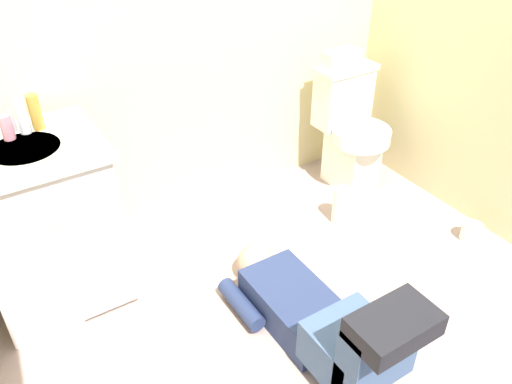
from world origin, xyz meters
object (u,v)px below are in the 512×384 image
at_px(bottle_pink, 7,127).
at_px(bottle_clear, 22,116).
at_px(tissue_box, 341,59).
at_px(paper_towel_roll, 342,206).
at_px(vanity_cabinet, 47,225).
at_px(person_plumber, 320,318).
at_px(toilet, 350,130).
at_px(faucet, 13,121).
at_px(bottle_amber, 35,112).
at_px(toilet_paper_roll, 471,232).

distance_m(bottle_pink, bottle_clear, 0.08).
height_order(tissue_box, paper_towel_roll, tissue_box).
height_order(vanity_cabinet, person_plumber, vanity_cabinet).
height_order(toilet, paper_towel_roll, toilet).
height_order(faucet, bottle_pink, bottle_pink).
relative_size(faucet, bottle_clear, 0.67).
bearing_deg(tissue_box, toilet, -63.57).
bearing_deg(tissue_box, bottle_clear, -179.58).
distance_m(vanity_cabinet, bottle_pink, 0.47).
relative_size(tissue_box, bottle_pink, 2.10).
relative_size(bottle_amber, toilet_paper_roll, 1.42).
distance_m(toilet, bottle_clear, 1.85).
height_order(toilet, vanity_cabinet, vanity_cabinet).
distance_m(paper_towel_roll, toilet_paper_roll, 0.72).
bearing_deg(bottle_pink, toilet_paper_roll, -23.45).
distance_m(faucet, paper_towel_roll, 1.74).
relative_size(toilet, bottle_amber, 4.82).
distance_m(vanity_cabinet, toilet_paper_roll, 2.19).
bearing_deg(vanity_cabinet, bottle_pink, 110.50).
bearing_deg(bottle_pink, paper_towel_roll, -13.69).
height_order(toilet, tissue_box, tissue_box).
height_order(vanity_cabinet, faucet, faucet).
xyz_separation_m(toilet, vanity_cabinet, (-1.81, -0.04, 0.05)).
xyz_separation_m(bottle_pink, toilet_paper_roll, (2.04, -0.89, -0.82)).
bearing_deg(bottle_clear, paper_towel_roll, -15.10).
xyz_separation_m(vanity_cabinet, person_plumber, (0.84, -0.92, -0.24)).
distance_m(toilet, toilet_paper_roll, 0.91).
relative_size(vanity_cabinet, bottle_clear, 5.52).
relative_size(toilet, person_plumber, 0.70).
relative_size(toilet, paper_towel_roll, 3.40).
relative_size(toilet, bottle_clear, 5.05).
height_order(person_plumber, bottle_pink, bottle_pink).
relative_size(person_plumber, bottle_clear, 7.17).
bearing_deg(bottle_clear, toilet_paper_roll, -24.71).
relative_size(person_plumber, tissue_box, 4.84).
xyz_separation_m(toilet, bottle_amber, (-1.72, 0.08, 0.53)).
xyz_separation_m(person_plumber, bottle_amber, (-0.75, 1.04, 0.72)).
xyz_separation_m(person_plumber, toilet_paper_roll, (1.17, 0.13, -0.13)).
distance_m(faucet, bottle_clear, 0.05).
bearing_deg(vanity_cabinet, tissue_box, 4.21).
bearing_deg(bottle_pink, vanity_cabinet, -69.50).
xyz_separation_m(bottle_pink, bottle_amber, (0.12, 0.03, 0.03)).
xyz_separation_m(bottle_pink, bottle_clear, (0.07, 0.02, 0.02)).
relative_size(toilet, faucet, 7.50).
height_order(toilet, toilet_paper_roll, toilet).
distance_m(toilet, bottle_amber, 1.80).
xyz_separation_m(toilet, faucet, (-1.81, 0.11, 0.50)).
bearing_deg(bottle_pink, toilet, -1.76).
bearing_deg(person_plumber, tissue_box, 48.66).
distance_m(vanity_cabinet, person_plumber, 1.27).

